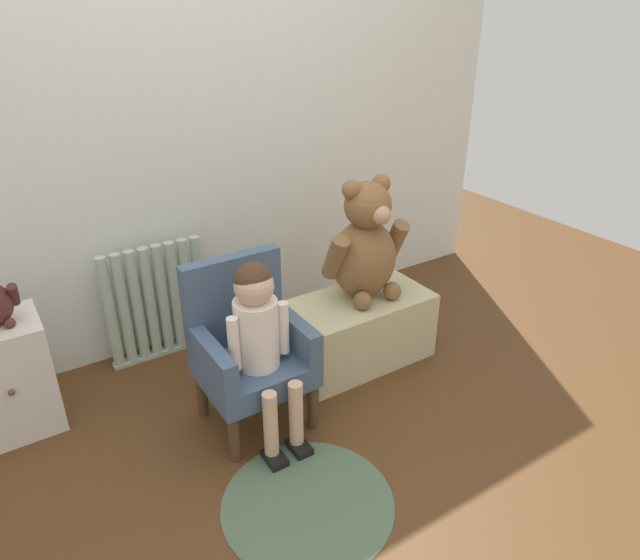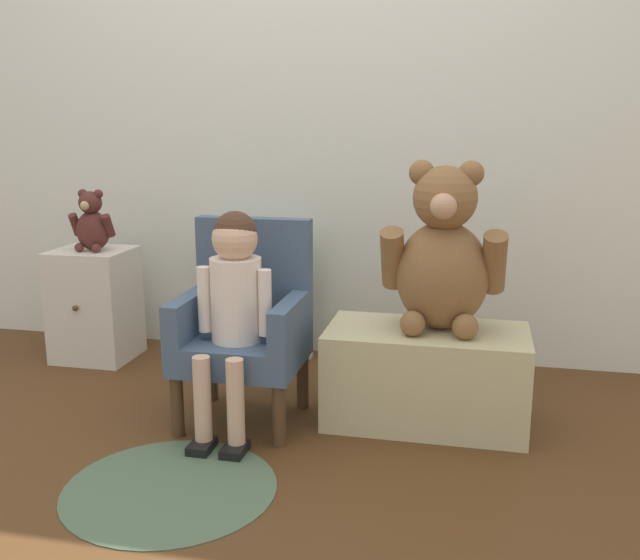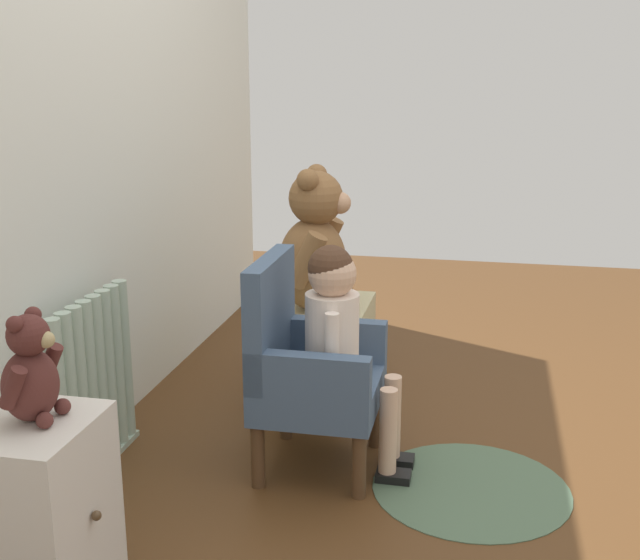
% 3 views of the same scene
% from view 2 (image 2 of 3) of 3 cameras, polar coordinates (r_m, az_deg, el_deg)
% --- Properties ---
extents(ground_plane, '(6.00, 6.00, 0.00)m').
position_cam_2_polar(ground_plane, '(2.21, -8.39, -15.20)').
color(ground_plane, '#4F3017').
extents(back_wall, '(3.80, 0.05, 2.40)m').
position_cam_2_polar(back_wall, '(3.12, -0.95, 15.89)').
color(back_wall, silver).
rests_on(back_wall, ground_plane).
extents(radiator, '(0.50, 0.05, 0.58)m').
position_cam_2_polar(radiator, '(3.14, -5.07, -0.98)').
color(radiator, '#A5BCA8').
rests_on(radiator, ground_plane).
extents(small_dresser, '(0.32, 0.31, 0.48)m').
position_cam_2_polar(small_dresser, '(3.25, -17.55, -1.87)').
color(small_dresser, silver).
rests_on(small_dresser, ground_plane).
extents(child_armchair, '(0.41, 0.38, 0.69)m').
position_cam_2_polar(child_armchair, '(2.48, -6.00, -3.42)').
color(child_armchair, '#425772').
rests_on(child_armchair, ground_plane).
extents(child_figure, '(0.25, 0.35, 0.74)m').
position_cam_2_polar(child_figure, '(2.34, -6.93, -0.83)').
color(child_figure, silver).
rests_on(child_figure, ground_plane).
extents(low_bench, '(0.68, 0.36, 0.33)m').
position_cam_2_polar(low_bench, '(2.50, 8.47, -7.60)').
color(low_bench, '#C0B88A').
rests_on(low_bench, ground_plane).
extents(large_teddy_bear, '(0.41, 0.29, 0.57)m').
position_cam_2_polar(large_teddy_bear, '(2.41, 9.80, 1.86)').
color(large_teddy_bear, brown).
rests_on(large_teddy_bear, low_bench).
extents(small_teddy_bear, '(0.19, 0.13, 0.26)m').
position_cam_2_polar(small_teddy_bear, '(3.16, -17.77, 4.31)').
color(small_teddy_bear, '#4F2522').
rests_on(small_teddy_bear, small_dresser).
extents(floor_rug, '(0.61, 0.61, 0.01)m').
position_cam_2_polar(floor_rug, '(2.16, -11.90, -15.94)').
color(floor_rug, '#4B634B').
rests_on(floor_rug, ground_plane).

